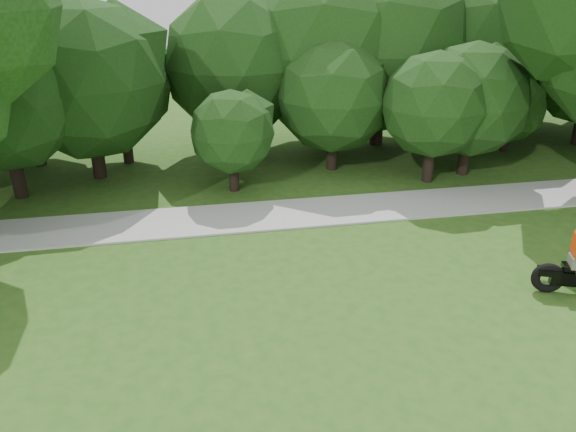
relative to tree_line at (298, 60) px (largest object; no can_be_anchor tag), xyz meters
name	(u,v)px	position (x,y,z in m)	size (l,w,h in m)	color
ground	(398,383)	(-1.08, -14.64, -3.70)	(100.00, 100.00, 0.00)	#285418
walkway	(306,212)	(-1.08, -6.64, -3.67)	(60.00, 2.20, 0.06)	#A6A6A1
tree_line	(298,60)	(0.00, 0.00, 0.00)	(40.05, 11.99, 7.67)	black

